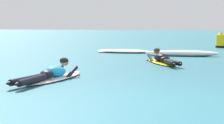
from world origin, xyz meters
TOP-DOWN VIEW (x-y plane):
  - ground_plane at (0.00, 10.00)m, footprint 120.00×120.00m
  - surfer_near at (-2.55, 2.02)m, footprint 1.07×2.57m
  - surfer_far at (-0.09, 5.79)m, footprint 1.34×2.47m
  - whitewater_front at (0.64, 8.56)m, footprint 3.02×0.58m
  - whitewater_back at (-1.99, 9.82)m, footprint 2.50×1.03m
  - channel_marker_buoy at (2.91, 13.94)m, footprint 0.51×0.51m

SIDE VIEW (x-z plane):
  - ground_plane at x=0.00m, z-range 0.00..0.00m
  - whitewater_back at x=-1.99m, z-range -0.01..0.15m
  - whitewater_front at x=0.64m, z-range -0.01..0.24m
  - surfer_near at x=-2.55m, z-range -0.13..0.40m
  - surfer_far at x=-0.09m, z-range -0.13..0.41m
  - channel_marker_buoy at x=2.91m, z-range -0.10..0.86m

